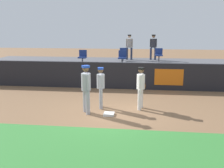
# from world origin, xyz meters

# --- Properties ---
(ground_plane) EXTENTS (60.00, 60.00, 0.00)m
(ground_plane) POSITION_xyz_m (0.00, 0.00, 0.00)
(ground_plane) COLOR #846042
(grass_foreground_strip) EXTENTS (18.00, 2.80, 0.01)m
(grass_foreground_strip) POSITION_xyz_m (0.00, -2.89, 0.00)
(grass_foreground_strip) COLOR #388438
(grass_foreground_strip) RESTS_ON ground_plane
(first_base) EXTENTS (0.40, 0.40, 0.08)m
(first_base) POSITION_xyz_m (0.03, -0.16, 0.04)
(first_base) COLOR white
(first_base) RESTS_ON ground_plane
(player_fielder_home) EXTENTS (0.42, 0.52, 1.73)m
(player_fielder_home) POSITION_xyz_m (1.22, 0.76, 1.00)
(player_fielder_home) COLOR white
(player_fielder_home) RESTS_ON ground_plane
(player_runner_visitor) EXTENTS (0.37, 0.47, 1.70)m
(player_runner_visitor) POSITION_xyz_m (-0.42, 0.70, 0.99)
(player_runner_visitor) COLOR #9EA3AD
(player_runner_visitor) RESTS_ON ground_plane
(player_coach_visitor) EXTENTS (0.49, 0.49, 1.89)m
(player_coach_visitor) POSITION_xyz_m (-0.87, -0.03, 1.09)
(player_coach_visitor) COLOR #9EA3AD
(player_coach_visitor) RESTS_ON ground_plane
(field_wall) EXTENTS (18.00, 0.26, 1.44)m
(field_wall) POSITION_xyz_m (0.01, 4.20, 0.72)
(field_wall) COLOR black
(field_wall) RESTS_ON ground_plane
(bleacher_platform) EXTENTS (18.00, 4.80, 1.12)m
(bleacher_platform) POSITION_xyz_m (0.00, 6.77, 0.56)
(bleacher_platform) COLOR #59595E
(bleacher_platform) RESTS_ON ground_plane
(seat_back_right) EXTENTS (0.46, 0.44, 0.84)m
(seat_back_right) POSITION_xyz_m (2.31, 7.44, 1.59)
(seat_back_right) COLOR #4C4C51
(seat_back_right) RESTS_ON bleacher_platform
(seat_front_center) EXTENTS (0.46, 0.44, 0.84)m
(seat_front_center) POSITION_xyz_m (0.07, 5.64, 1.59)
(seat_front_center) COLOR #4C4C51
(seat_front_center) RESTS_ON bleacher_platform
(seat_front_left) EXTENTS (0.47, 0.44, 0.84)m
(seat_front_left) POSITION_xyz_m (-2.34, 5.64, 1.59)
(seat_front_left) COLOR #4C4C51
(seat_front_left) RESTS_ON bleacher_platform
(seat_back_center) EXTENTS (0.44, 0.44, 0.84)m
(seat_back_center) POSITION_xyz_m (-0.03, 7.44, 1.59)
(seat_back_center) COLOR #4C4C51
(seat_back_center) RESTS_ON bleacher_platform
(spectator_hooded) EXTENTS (0.47, 0.36, 1.69)m
(spectator_hooded) POSITION_xyz_m (1.96, 8.19, 2.09)
(spectator_hooded) COLOR #33384C
(spectator_hooded) RESTS_ON bleacher_platform
(spectator_capped) EXTENTS (0.47, 0.35, 1.69)m
(spectator_capped) POSITION_xyz_m (0.34, 8.05, 2.09)
(spectator_capped) COLOR #33384C
(spectator_capped) RESTS_ON bleacher_platform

